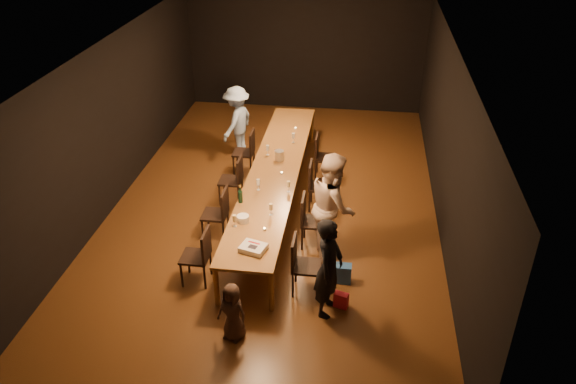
# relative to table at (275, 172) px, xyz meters

# --- Properties ---
(ground) EXTENTS (10.00, 10.00, 0.00)m
(ground) POSITION_rel_table_xyz_m (0.00, 0.00, -0.70)
(ground) COLOR #3F220F
(ground) RESTS_ON ground
(room_shell) EXTENTS (6.04, 10.04, 3.02)m
(room_shell) POSITION_rel_table_xyz_m (0.00, 0.00, 1.38)
(room_shell) COLOR black
(room_shell) RESTS_ON ground
(table) EXTENTS (0.90, 6.00, 0.75)m
(table) POSITION_rel_table_xyz_m (0.00, 0.00, 0.00)
(table) COLOR brown
(table) RESTS_ON ground
(chair_right_0) EXTENTS (0.42, 0.42, 0.93)m
(chair_right_0) POSITION_rel_table_xyz_m (0.85, -2.40, -0.24)
(chair_right_0) COLOR black
(chair_right_0) RESTS_ON ground
(chair_right_1) EXTENTS (0.42, 0.42, 0.93)m
(chair_right_1) POSITION_rel_table_xyz_m (0.85, -1.20, -0.24)
(chair_right_1) COLOR black
(chair_right_1) RESTS_ON ground
(chair_right_2) EXTENTS (0.42, 0.42, 0.93)m
(chair_right_2) POSITION_rel_table_xyz_m (0.85, 0.00, -0.24)
(chair_right_2) COLOR black
(chair_right_2) RESTS_ON ground
(chair_right_3) EXTENTS (0.42, 0.42, 0.93)m
(chair_right_3) POSITION_rel_table_xyz_m (0.85, 1.20, -0.24)
(chair_right_3) COLOR black
(chair_right_3) RESTS_ON ground
(chair_left_0) EXTENTS (0.42, 0.42, 0.93)m
(chair_left_0) POSITION_rel_table_xyz_m (-0.85, -2.40, -0.24)
(chair_left_0) COLOR black
(chair_left_0) RESTS_ON ground
(chair_left_1) EXTENTS (0.42, 0.42, 0.93)m
(chair_left_1) POSITION_rel_table_xyz_m (-0.85, -1.20, -0.24)
(chair_left_1) COLOR black
(chair_left_1) RESTS_ON ground
(chair_left_2) EXTENTS (0.42, 0.42, 0.93)m
(chair_left_2) POSITION_rel_table_xyz_m (-0.85, 0.00, -0.24)
(chair_left_2) COLOR black
(chair_left_2) RESTS_ON ground
(chair_left_3) EXTENTS (0.42, 0.42, 0.93)m
(chair_left_3) POSITION_rel_table_xyz_m (-0.85, 1.20, -0.24)
(chair_left_3) COLOR black
(chair_left_3) RESTS_ON ground
(woman_birthday) EXTENTS (0.49, 0.63, 1.54)m
(woman_birthday) POSITION_rel_table_xyz_m (1.20, -2.80, 0.07)
(woman_birthday) COLOR black
(woman_birthday) RESTS_ON ground
(woman_tan) EXTENTS (0.85, 1.01, 1.82)m
(woman_tan) POSITION_rel_table_xyz_m (1.15, -1.38, 0.21)
(woman_tan) COLOR beige
(woman_tan) RESTS_ON ground
(man_blue) EXTENTS (0.85, 1.13, 1.56)m
(man_blue) POSITION_rel_table_xyz_m (-1.15, 2.03, 0.08)
(man_blue) COLOR #9BBFF0
(man_blue) RESTS_ON ground
(child) EXTENTS (0.50, 0.41, 0.88)m
(child) POSITION_rel_table_xyz_m (-0.02, -3.50, -0.26)
(child) COLOR #463127
(child) RESTS_ON ground
(gift_bag_red) EXTENTS (0.23, 0.16, 0.24)m
(gift_bag_red) POSITION_rel_table_xyz_m (1.39, -2.70, -0.58)
(gift_bag_red) COLOR red
(gift_bag_red) RESTS_ON ground
(gift_bag_blue) EXTENTS (0.25, 0.17, 0.31)m
(gift_bag_blue) POSITION_rel_table_xyz_m (1.39, -2.12, -0.55)
(gift_bag_blue) COLOR #275AAB
(gift_bag_blue) RESTS_ON ground
(birthday_cake) EXTENTS (0.42, 0.37, 0.09)m
(birthday_cake) POSITION_rel_table_xyz_m (0.08, -2.51, 0.09)
(birthday_cake) COLOR white
(birthday_cake) RESTS_ON table
(plate_stack) EXTENTS (0.23, 0.23, 0.11)m
(plate_stack) POSITION_rel_table_xyz_m (-0.22, -1.79, 0.10)
(plate_stack) COLOR white
(plate_stack) RESTS_ON table
(champagne_bottle) EXTENTS (0.09, 0.09, 0.32)m
(champagne_bottle) POSITION_rel_table_xyz_m (-0.38, -1.22, 0.21)
(champagne_bottle) COLOR black
(champagne_bottle) RESTS_ON table
(ice_bucket) EXTENTS (0.22, 0.22, 0.19)m
(ice_bucket) POSITION_rel_table_xyz_m (0.02, 0.39, 0.15)
(ice_bucket) COLOR #B9B8BD
(ice_bucket) RESTS_ON table
(wineglass_0) EXTENTS (0.06, 0.06, 0.21)m
(wineglass_0) POSITION_rel_table_xyz_m (-0.32, -1.94, 0.15)
(wineglass_0) COLOR beige
(wineglass_0) RESTS_ON table
(wineglass_1) EXTENTS (0.06, 0.06, 0.21)m
(wineglass_1) POSITION_rel_table_xyz_m (0.18, -1.53, 0.15)
(wineglass_1) COLOR beige
(wineglass_1) RESTS_ON table
(wineglass_2) EXTENTS (0.06, 0.06, 0.21)m
(wineglass_2) POSITION_rel_table_xyz_m (-0.16, -0.78, 0.15)
(wineglass_2) COLOR silver
(wineglass_2) RESTS_ON table
(wineglass_3) EXTENTS (0.06, 0.06, 0.21)m
(wineglass_3) POSITION_rel_table_xyz_m (0.36, -0.77, 0.15)
(wineglass_3) COLOR beige
(wineglass_3) RESTS_ON table
(wineglass_4) EXTENTS (0.06, 0.06, 0.21)m
(wineglass_4) POSITION_rel_table_xyz_m (-0.23, 0.57, 0.15)
(wineglass_4) COLOR silver
(wineglass_4) RESTS_ON table
(wineglass_5) EXTENTS (0.06, 0.06, 0.21)m
(wineglass_5) POSITION_rel_table_xyz_m (0.19, 1.19, 0.15)
(wineglass_5) COLOR silver
(wineglass_5) RESTS_ON table
(tealight_near) EXTENTS (0.05, 0.05, 0.03)m
(tealight_near) POSITION_rel_table_xyz_m (0.15, -1.97, 0.06)
(tealight_near) COLOR #B2B7B2
(tealight_near) RESTS_ON table
(tealight_mid) EXTENTS (0.05, 0.05, 0.03)m
(tealight_mid) POSITION_rel_table_xyz_m (0.15, -0.15, 0.06)
(tealight_mid) COLOR #B2B7B2
(tealight_mid) RESTS_ON table
(tealight_far) EXTENTS (0.05, 0.05, 0.03)m
(tealight_far) POSITION_rel_table_xyz_m (0.15, 1.86, 0.06)
(tealight_far) COLOR #B2B7B2
(tealight_far) RESTS_ON table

